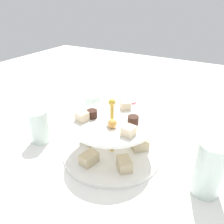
{
  "coord_description": "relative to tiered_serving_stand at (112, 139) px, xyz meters",
  "views": [
    {
      "loc": [
        -0.27,
        0.46,
        0.42
      ],
      "look_at": [
        0.0,
        0.0,
        0.14
      ],
      "focal_mm": 35.67,
      "sensor_mm": 36.0,
      "label": 1
    }
  ],
  "objects": [
    {
      "name": "water_glass_tall_right",
      "position": [
        -0.27,
        0.02,
        0.02
      ],
      "size": [
        0.07,
        0.07,
        0.14
      ],
      "primitive_type": "cylinder",
      "color": "silver",
      "rests_on": "ground_plane"
    },
    {
      "name": "water_glass_mid_back",
      "position": [
        0.23,
        0.06,
        0.0
      ],
      "size": [
        0.06,
        0.06,
        0.11
      ],
      "primitive_type": "cylinder",
      "color": "silver",
      "rests_on": "ground_plane"
    },
    {
      "name": "butter_knife_right",
      "position": [
        -0.16,
        -0.27,
        -0.05
      ],
      "size": [
        0.16,
        0.07,
        0.0
      ],
      "primitive_type": "cube",
      "rotation": [
        0.0,
        0.0,
        5.92
      ],
      "color": "silver",
      "rests_on": "ground_plane"
    },
    {
      "name": "water_glass_short_left",
      "position": [
        0.19,
        -0.18,
        -0.01
      ],
      "size": [
        0.06,
        0.06,
        0.08
      ],
      "primitive_type": "cylinder",
      "color": "silver",
      "rests_on": "ground_plane"
    },
    {
      "name": "tiered_serving_stand",
      "position": [
        0.0,
        0.0,
        0.0
      ],
      "size": [
        0.29,
        0.29,
        0.18
      ],
      "color": "white",
      "rests_on": "ground_plane"
    },
    {
      "name": "ground_plane",
      "position": [
        -0.0,
        0.0,
        -0.05
      ],
      "size": [
        2.4,
        2.4,
        0.0
      ],
      "primitive_type": "plane",
      "color": "white"
    },
    {
      "name": "teacup_with_saucer",
      "position": [
        0.07,
        -0.27,
        -0.03
      ],
      "size": [
        0.09,
        0.09,
        0.05
      ],
      "color": "white",
      "rests_on": "ground_plane"
    }
  ]
}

